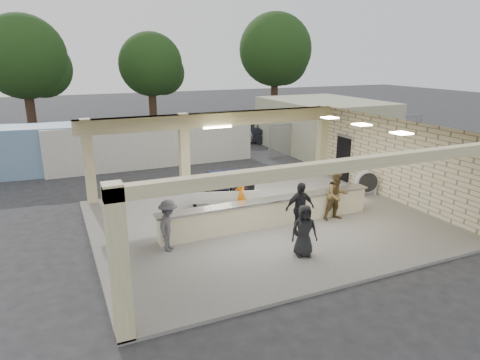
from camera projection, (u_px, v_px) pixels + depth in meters
name	position (u px, v px, depth m)	size (l,w,h in m)	color
ground	(263.00, 223.00, 15.76)	(120.00, 120.00, 0.00)	#262628
pavilion	(260.00, 182.00, 16.05)	(12.01, 10.00, 3.55)	slate
baggage_counter	(270.00, 212.00, 15.16)	(8.20, 0.58, 0.98)	beige
luggage_cart	(221.00, 189.00, 16.56)	(3.04, 2.36, 1.56)	silver
drum_fan	(367.00, 182.00, 18.52)	(1.01, 0.59, 1.06)	silver
baggage_handler	(241.00, 193.00, 15.92)	(0.66, 0.36, 1.81)	orange
passenger_a	(337.00, 195.00, 15.58)	(0.90, 0.40, 1.85)	brown
passenger_b	(300.00, 209.00, 14.29)	(1.07, 0.39, 1.82)	black
passenger_c	(169.00, 225.00, 13.11)	(1.06, 0.37, 1.64)	#46464B
passenger_d	(304.00, 231.00, 12.76)	(0.78, 0.32, 1.61)	black
car_white_a	(268.00, 130.00, 30.72)	(2.53, 5.34, 1.53)	silver
car_white_b	(309.00, 128.00, 32.11)	(1.62, 4.34, 1.37)	silver
car_dark	(244.00, 131.00, 30.46)	(1.65, 4.68, 1.56)	black
container_white	(151.00, 143.00, 24.05)	(11.28, 2.26, 2.44)	silver
fence	(351.00, 134.00, 27.67)	(12.06, 0.06, 2.03)	gray
tree_left	(29.00, 60.00, 32.36)	(6.60, 6.30, 9.00)	#382619
tree_mid	(154.00, 67.00, 38.21)	(6.00, 5.60, 8.00)	#382619
tree_right	(277.00, 53.00, 41.69)	(7.20, 7.00, 10.00)	#382619
adjacent_building	(323.00, 125.00, 27.80)	(6.00, 8.00, 3.20)	#B3B38F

